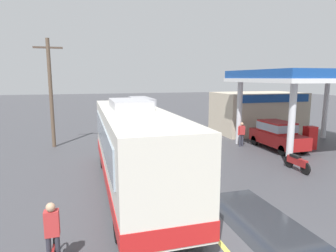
% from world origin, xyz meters
% --- Properties ---
extents(ground, '(120.00, 120.00, 0.00)m').
position_xyz_m(ground, '(0.00, 20.00, 0.00)').
color(ground, '#424247').
extents(lane_divider_stripe, '(0.16, 50.00, 0.01)m').
position_xyz_m(lane_divider_stripe, '(0.00, 15.00, 0.00)').
color(lane_divider_stripe, '#D8CC4C').
rests_on(lane_divider_stripe, ground).
extents(wet_puddle_patch, '(2.26, 5.30, 0.01)m').
position_xyz_m(wet_puddle_patch, '(1.82, 0.02, 0.00)').
color(wet_puddle_patch, '#26282D').
rests_on(wet_puddle_patch, ground).
extents(coach_bus_main, '(2.60, 11.04, 3.69)m').
position_xyz_m(coach_bus_main, '(-1.62, 4.19, 1.72)').
color(coach_bus_main, silver).
rests_on(coach_bus_main, ground).
extents(gas_station_roadside, '(9.10, 11.95, 5.10)m').
position_xyz_m(gas_station_roadside, '(10.56, 12.04, 2.63)').
color(gas_station_roadside, '#194799').
rests_on(gas_station_roadside, ground).
extents(car_at_pump, '(1.70, 4.20, 1.82)m').
position_xyz_m(car_at_pump, '(8.51, 8.46, 1.01)').
color(car_at_pump, maroon).
rests_on(car_at_pump, ground).
extents(minibus_opposing_lane, '(2.04, 6.13, 2.44)m').
position_xyz_m(minibus_opposing_lane, '(2.53, 24.44, 1.47)').
color(minibus_opposing_lane, '#A5A5AD').
rests_on(minibus_opposing_lane, ground).
extents(cyclist_on_shoulder, '(0.34, 1.82, 1.72)m').
position_xyz_m(cyclist_on_shoulder, '(-4.41, -0.58, 0.78)').
color(cyclist_on_shoulder, black).
rests_on(cyclist_on_shoulder, ground).
extents(motorcycle_parked_forecourt, '(0.55, 1.80, 0.92)m').
position_xyz_m(motorcycle_parked_forecourt, '(6.60, 4.24, 0.44)').
color(motorcycle_parked_forecourt, black).
rests_on(motorcycle_parked_forecourt, ground).
extents(pedestrian_near_pump, '(0.55, 0.22, 1.66)m').
position_xyz_m(pedestrian_near_pump, '(6.62, 9.73, 0.93)').
color(pedestrian_near_pump, '#33333F').
rests_on(pedestrian_near_pump, ground).
extents(utility_pole_roadside, '(1.80, 0.24, 7.15)m').
position_xyz_m(utility_pole_roadside, '(-5.66, 13.11, 3.75)').
color(utility_pole_roadside, brown).
rests_on(utility_pole_roadside, ground).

